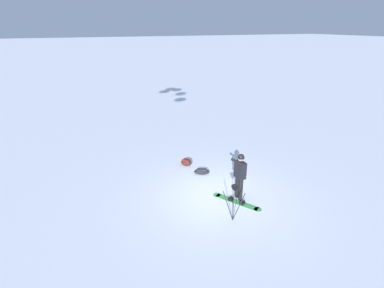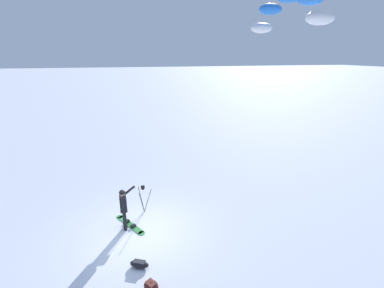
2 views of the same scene
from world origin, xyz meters
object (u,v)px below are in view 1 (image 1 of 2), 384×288
object	(u,v)px
snowboarder	(240,172)
gear_bag_large	(202,171)
camera_tripod	(234,195)
gear_bag_small	(186,162)
snowboard	(237,202)

from	to	relation	value
snowboarder	gear_bag_large	world-z (taller)	snowboarder
camera_tripod	gear_bag_small	world-z (taller)	camera_tripod
snowboarder	gear_bag_large	xyz separation A→B (m)	(2.21, 0.40, -0.95)
camera_tripod	snowboarder	bearing A→B (deg)	-39.32
camera_tripod	gear_bag_small	bearing A→B (deg)	-2.07
snowboarder	camera_tripod	xyz separation A→B (m)	(-1.01, 0.83, -0.15)
gear_bag_small	gear_bag_large	bearing A→B (deg)	-164.58
snowboarder	gear_bag_small	distance (m)	3.41
gear_bag_large	camera_tripod	world-z (taller)	camera_tripod
camera_tripod	gear_bag_small	distance (m)	4.30
snowboarder	snowboard	xyz separation A→B (m)	(-0.19, 0.18, -1.04)
gear_bag_large	camera_tripod	bearing A→B (deg)	172.36
gear_bag_large	gear_bag_small	xyz separation A→B (m)	(1.01, 0.28, 0.04)
snowboarder	snowboard	world-z (taller)	snowboarder
camera_tripod	gear_bag_small	xyz separation A→B (m)	(4.23, -0.15, -0.76)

